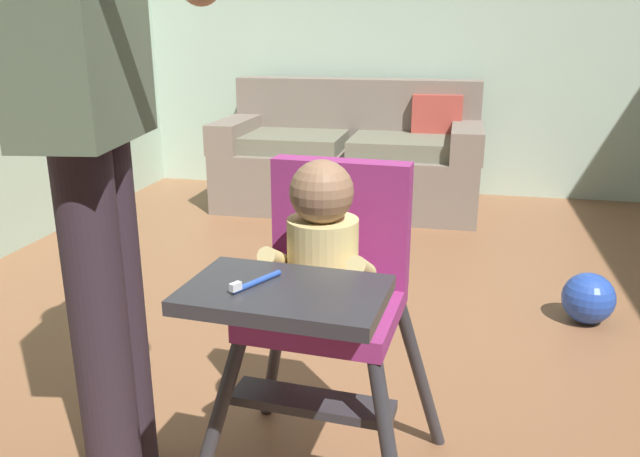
# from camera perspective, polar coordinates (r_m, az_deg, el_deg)

# --- Properties ---
(ground) EXTENTS (6.09, 6.84, 0.10)m
(ground) POSITION_cam_1_polar(r_m,az_deg,el_deg) (2.51, 7.44, -12.23)
(ground) COLOR brown
(wall_far) EXTENTS (5.29, 0.06, 2.66)m
(wall_far) POSITION_cam_1_polar(r_m,az_deg,el_deg) (4.84, 11.10, 18.84)
(wall_far) COLOR #B0C9B5
(wall_far) RESTS_ON ground
(couch) EXTENTS (1.78, 0.86, 0.86)m
(couch) POSITION_cam_1_polar(r_m,az_deg,el_deg) (4.45, 2.81, 6.37)
(couch) COLOR slate
(couch) RESTS_ON ground
(high_chair) EXTENTS (0.65, 0.76, 0.91)m
(high_chair) POSITION_cam_1_polar(r_m,az_deg,el_deg) (1.54, 0.44, -4.16)
(high_chair) COLOR #313035
(high_chair) RESTS_ON ground
(adult_standing) EXTENTS (0.56, 0.50, 1.76)m
(adult_standing) POSITION_cam_1_polar(r_m,az_deg,el_deg) (1.58, -20.12, 9.54)
(adult_standing) COLOR #30252E
(adult_standing) RESTS_ON ground
(toy_ball) EXTENTS (0.22, 0.22, 0.22)m
(toy_ball) POSITION_cam_1_polar(r_m,az_deg,el_deg) (2.90, 23.12, -5.82)
(toy_ball) COLOR #284CB7
(toy_ball) RESTS_ON ground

